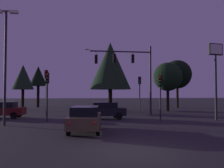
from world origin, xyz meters
TOP-DOWN VIEW (x-y plane):
  - ground_plane at (0.00, 24.50)m, footprint 168.00×168.00m
  - traffic_signal_mast_arm at (3.15, 15.60)m, footprint 7.11×0.42m
  - traffic_light_corner_left at (-5.68, 17.54)m, footprint 0.37×0.39m
  - traffic_light_corner_right at (5.04, 19.05)m, footprint 0.32×0.36m
  - traffic_light_median at (-4.72, 11.14)m, footprint 0.32×0.36m
  - traffic_light_far_side at (4.78, 10.70)m, footprint 0.35×0.38m
  - car_nearside_lane at (-1.71, 5.48)m, footprint 2.24×4.69m
  - car_crossing_left at (0.06, 12.54)m, footprint 4.11×1.82m
  - car_crossing_right at (-9.23, 14.42)m, footprint 4.24×1.93m
  - parking_lot_lamp_post at (-7.42, 8.95)m, footprint 1.70×0.36m
  - store_sign_illuminated at (9.57, 10.20)m, footprint 1.42×0.50m
  - tree_behind_sign at (9.31, 21.13)m, footprint 3.74×3.74m
  - tree_left_far at (-9.94, 25.80)m, footprint 2.99×2.99m
  - tree_center_horizon at (-9.04, 32.83)m, footprint 2.98×2.98m
  - tree_right_cluster at (13.52, 28.21)m, footprint 4.60×4.60m
  - tree_lot_edge at (1.80, 21.68)m, footprint 5.33×5.33m

SIDE VIEW (x-z plane):
  - ground_plane at x=0.00m, z-range 0.00..0.00m
  - car_crossing_left at x=0.06m, z-range 0.03..1.55m
  - car_crossing_right at x=-9.23m, z-range 0.03..1.55m
  - car_nearside_lane at x=-1.71m, z-range 0.04..1.56m
  - traffic_light_far_side at x=4.78m, z-range 0.82..4.66m
  - traffic_light_median at x=-4.72m, z-range 0.85..4.88m
  - traffic_light_corner_right at x=5.04m, z-range 0.90..5.22m
  - traffic_light_corner_left at x=-5.68m, z-range 0.98..5.81m
  - tree_behind_sign at x=9.31m, z-range 1.28..7.64m
  - tree_left_far at x=-9.94m, z-range 1.38..7.69m
  - store_sign_illuminated at x=9.57m, z-range 1.56..8.19m
  - traffic_signal_mast_arm at x=3.15m, z-range 1.47..8.80m
  - tree_center_horizon at x=-9.04m, z-range 1.70..8.60m
  - parking_lot_lamp_post at x=-7.42m, z-range 1.09..9.46m
  - tree_right_cluster at x=13.52m, z-range 1.52..9.20m
  - tree_lot_edge at x=1.80m, z-range 1.40..10.31m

